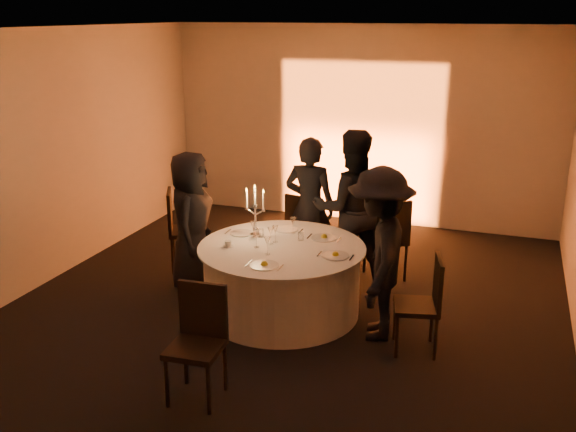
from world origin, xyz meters
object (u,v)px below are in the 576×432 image
(chair_back_right, at_px, (389,235))
(guest_left, at_px, (191,221))
(chair_back_left, at_px, (301,221))
(guest_back_left, at_px, (310,207))
(guest_right, at_px, (379,254))
(chair_right, at_px, (425,299))
(chair_front, at_px, (199,335))
(banquet_table, at_px, (282,280))
(coffee_cup, at_px, (228,244))
(guest_back_right, at_px, (351,208))
(chair_left, at_px, (180,225))
(candelabra, at_px, (255,218))

(chair_back_right, relative_size, guest_left, 0.63)
(guest_left, bearing_deg, chair_back_left, -46.65)
(guest_back_left, distance_m, guest_right, 1.73)
(guest_right, bearing_deg, guest_back_left, -147.76)
(chair_right, height_order, chair_front, chair_front)
(banquet_table, bearing_deg, guest_left, 166.11)
(chair_back_left, distance_m, coffee_cup, 1.94)
(guest_back_right, bearing_deg, chair_back_right, -175.47)
(chair_left, relative_size, chair_back_right, 1.00)
(guest_left, distance_m, guest_right, 2.37)
(chair_back_right, xyz_separation_m, chair_right, (0.66, -1.61, -0.04))
(chair_right, bearing_deg, chair_left, -121.65)
(chair_front, height_order, guest_back_left, guest_back_left)
(chair_back_left, bearing_deg, guest_right, 137.77)
(chair_back_right, height_order, guest_right, guest_right)
(coffee_cup, relative_size, candelabra, 0.19)
(chair_back_left, height_order, chair_back_right, chair_back_right)
(banquet_table, relative_size, chair_back_right, 1.74)
(chair_right, bearing_deg, chair_back_left, -149.56)
(chair_right, bearing_deg, chair_back_right, -170.46)
(chair_back_right, height_order, guest_back_right, guest_back_right)
(guest_back_right, xyz_separation_m, candelabra, (-0.89, -0.80, 0.03))
(chair_right, bearing_deg, guest_back_right, -154.45)
(chair_back_right, bearing_deg, chair_front, 38.42)
(chair_right, height_order, guest_right, guest_right)
(chair_front, relative_size, coffee_cup, 9.03)
(guest_left, bearing_deg, chair_right, -116.55)
(chair_back_left, relative_size, coffee_cup, 7.88)
(guest_back_right, bearing_deg, guest_right, 90.93)
(chair_left, height_order, chair_front, chair_left)
(chair_left, distance_m, guest_right, 2.90)
(chair_front, relative_size, guest_back_right, 0.53)
(banquet_table, distance_m, guest_left, 1.35)
(guest_back_left, height_order, guest_right, guest_right)
(chair_back_right, relative_size, candelabra, 1.75)
(chair_back_right, relative_size, guest_right, 0.59)
(chair_right, relative_size, guest_left, 0.58)
(chair_right, relative_size, guest_back_left, 0.55)
(chair_front, bearing_deg, guest_right, 48.54)
(chair_back_right, height_order, chair_front, chair_back_right)
(chair_right, xyz_separation_m, chair_front, (-1.70, -1.39, 0.02))
(chair_left, xyz_separation_m, guest_left, (0.41, -0.46, 0.24))
(chair_back_right, bearing_deg, guest_left, -8.18)
(chair_left, xyz_separation_m, chair_right, (3.23, -1.09, -0.04))
(chair_front, distance_m, guest_right, 1.99)
(candelabra, bearing_deg, chair_back_left, 87.70)
(guest_left, height_order, candelabra, guest_left)
(banquet_table, distance_m, chair_front, 1.73)
(coffee_cup, distance_m, candelabra, 0.49)
(chair_back_right, height_order, guest_back_left, guest_back_left)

